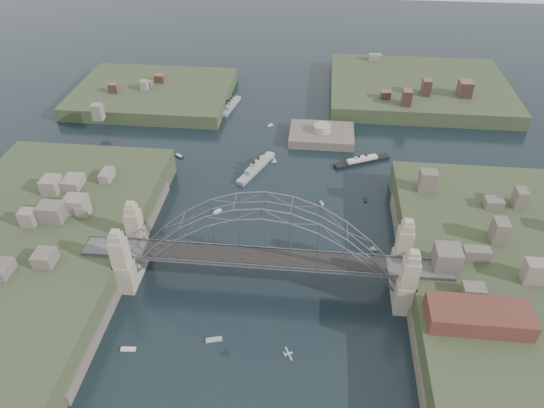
{
  "coord_description": "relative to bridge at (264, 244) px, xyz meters",
  "views": [
    {
      "loc": [
        10.05,
        -81.35,
        86.15
      ],
      "look_at": [
        0.0,
        18.0,
        10.0
      ],
      "focal_mm": 32.66,
      "sensor_mm": 36.0,
      "label": 1
    }
  ],
  "objects": [
    {
      "name": "small_boat_c",
      "position": [
        -8.73,
        -17.43,
        -12.17
      ],
      "size": [
        3.61,
        2.02,
        0.45
      ],
      "color": "silver",
      "rests_on": "ground"
    },
    {
      "name": "bridge",
      "position": [
        0.0,
        0.0,
        0.0
      ],
      "size": [
        84.0,
        13.8,
        24.6
      ],
      "color": "#525154",
      "rests_on": "ground"
    },
    {
      "name": "small_boat_h",
      "position": [
        -6.64,
        77.58,
        -12.04
      ],
      "size": [
        2.07,
        1.98,
        1.43
      ],
      "color": "silver",
      "rests_on": "ground"
    },
    {
      "name": "ocean_liner",
      "position": [
        25.3,
        55.77,
        -11.6
      ],
      "size": [
        18.18,
        10.55,
        4.65
      ],
      "color": "black",
      "rests_on": "ground"
    },
    {
      "name": "shore_west",
      "position": [
        -57.32,
        0.0,
        -10.35
      ],
      "size": [
        50.5,
        90.0,
        12.0
      ],
      "color": "#313E23",
      "rests_on": "ground"
    },
    {
      "name": "shore_east",
      "position": [
        57.32,
        0.0,
        -10.35
      ],
      "size": [
        50.5,
        90.0,
        12.0
      ],
      "color": "#313E23",
      "rests_on": "ground"
    },
    {
      "name": "small_boat_i",
      "position": [
        26.56,
        14.36,
        -11.4
      ],
      "size": [
        2.16,
        1.18,
        2.38
      ],
      "color": "silver",
      "rests_on": "ground"
    },
    {
      "name": "naval_cruiser_far",
      "position": [
        -23.24,
        90.56,
        -11.45
      ],
      "size": [
        5.32,
        16.73,
        5.6
      ],
      "color": "#989DA0",
      "rests_on": "ground"
    },
    {
      "name": "ground",
      "position": [
        0.0,
        0.0,
        -12.32
      ],
      "size": [
        500.0,
        500.0,
        0.0
      ],
      "primitive_type": "plane",
      "color": "black",
      "rests_on": "ground"
    },
    {
      "name": "small_boat_j",
      "position": [
        -25.95,
        -21.58,
        -12.17
      ],
      "size": [
        3.15,
        1.22,
        0.45
      ],
      "color": "silver",
      "rests_on": "ground"
    },
    {
      "name": "small_boat_e",
      "position": [
        -34.38,
        53.5,
        -12.04
      ],
      "size": [
        3.69,
        3.07,
        1.43
      ],
      "color": "silver",
      "rests_on": "ground"
    },
    {
      "name": "small_boat_b",
      "position": [
        12.86,
        32.55,
        -12.03
      ],
      "size": [
        1.39,
        1.92,
        1.43
      ],
      "color": "silver",
      "rests_on": "ground"
    },
    {
      "name": "small_boat_f",
      "position": [
        -2.9,
        53.22,
        -11.33
      ],
      "size": [
        1.84,
        1.31,
        2.38
      ],
      "color": "silver",
      "rests_on": "ground"
    },
    {
      "name": "aeroplane",
      "position": [
        7.29,
        -24.65,
        -4.83
      ],
      "size": [
        1.81,
        2.96,
        0.46
      ],
      "color": "silver"
    },
    {
      "name": "headland_ne",
      "position": [
        50.0,
        110.0,
        -11.57
      ],
      "size": [
        70.0,
        55.0,
        9.5
      ],
      "primitive_type": "cube",
      "color": "#313E23",
      "rests_on": "ground"
    },
    {
      "name": "headland_nw",
      "position": [
        -55.0,
        95.0,
        -11.82
      ],
      "size": [
        60.0,
        45.0,
        9.0
      ],
      "primitive_type": "cube",
      "color": "#313E23",
      "rests_on": "ground"
    },
    {
      "name": "fort_island",
      "position": [
        12.0,
        70.0,
        -12.66
      ],
      "size": [
        22.0,
        16.0,
        9.4
      ],
      "color": "#564F44",
      "rests_on": "ground"
    },
    {
      "name": "small_boat_d",
      "position": [
        25.45,
        35.55,
        -12.17
      ],
      "size": [
        0.78,
        2.27,
        0.45
      ],
      "color": "silver",
      "rests_on": "ground"
    },
    {
      "name": "wharf_shed",
      "position": [
        44.0,
        -14.0,
        -2.32
      ],
      "size": [
        20.0,
        8.0,
        4.0
      ],
      "primitive_type": "cube",
      "color": "#592D26",
      "rests_on": "shore_east"
    },
    {
      "name": "naval_cruiser_near",
      "position": [
        -8.09,
        48.29,
        -11.4
      ],
      "size": [
        10.16,
        19.2,
        5.92
      ],
      "color": "#989DA0",
      "rests_on": "ground"
    },
    {
      "name": "small_boat_a",
      "position": [
        -16.22,
        25.78,
        -12.04
      ],
      "size": [
        2.4,
        2.47,
        1.43
      ],
      "color": "silver",
      "rests_on": "ground"
    },
    {
      "name": "finger_pier",
      "position": [
        39.0,
        -28.0,
        -11.62
      ],
      "size": [
        4.0,
        22.0,
        1.4
      ],
      "primitive_type": "cube",
      "color": "#525154",
      "rests_on": "ground"
    }
  ]
}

